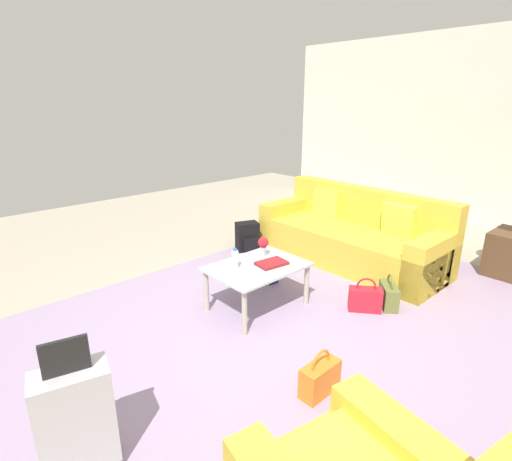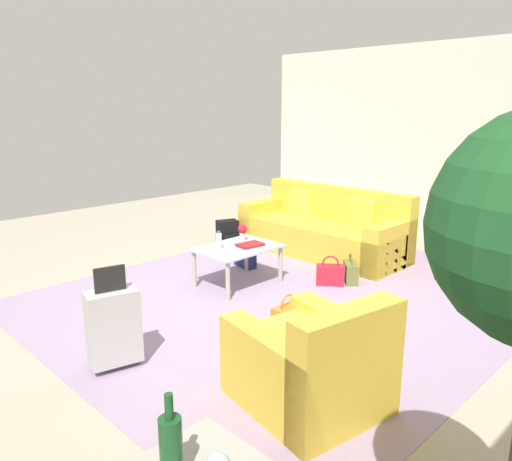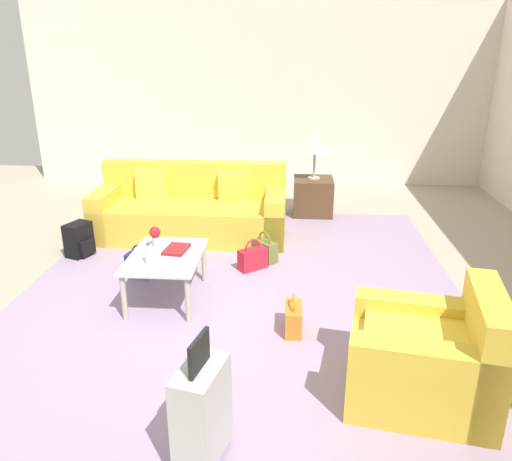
% 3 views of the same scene
% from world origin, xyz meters
% --- Properties ---
extents(ground_plane, '(12.00, 12.00, 0.00)m').
position_xyz_m(ground_plane, '(0.00, 0.00, 0.00)').
color(ground_plane, '#A89E89').
extents(wall_left, '(0.12, 8.00, 3.10)m').
position_xyz_m(wall_left, '(-5.06, 0.00, 1.55)').
color(wall_left, silver).
rests_on(wall_left, ground).
extents(area_rug, '(5.20, 4.40, 0.01)m').
position_xyz_m(area_rug, '(-0.60, 0.20, 0.00)').
color(area_rug, '#9984A3').
rests_on(area_rug, ground).
extents(couch, '(0.95, 2.42, 0.92)m').
position_xyz_m(couch, '(-2.20, -0.60, 0.31)').
color(couch, gold).
rests_on(couch, ground).
extents(coffee_table, '(0.94, 0.68, 0.46)m').
position_xyz_m(coffee_table, '(-0.40, -0.50, 0.40)').
color(coffee_table, silver).
rests_on(coffee_table, ground).
extents(water_bottle, '(0.06, 0.06, 0.20)m').
position_xyz_m(water_bottle, '(-0.20, -0.60, 0.56)').
color(water_bottle, silver).
rests_on(water_bottle, coffee_table).
extents(coffee_table_book, '(0.32, 0.24, 0.03)m').
position_xyz_m(coffee_table_book, '(-0.52, -0.42, 0.48)').
color(coffee_table_book, maroon).
rests_on(coffee_table_book, coffee_table).
extents(flower_vase, '(0.11, 0.11, 0.21)m').
position_xyz_m(flower_vase, '(-0.62, -0.65, 0.59)').
color(flower_vase, '#B2B7BC').
rests_on(flower_vase, coffee_table).
extents(suitcase_silver, '(0.44, 0.31, 0.85)m').
position_xyz_m(suitcase_silver, '(1.60, 0.20, 0.36)').
color(suitcase_silver, '#B7B7BC').
rests_on(suitcase_silver, ground).
extents(handbag_red, '(0.31, 0.34, 0.36)m').
position_xyz_m(handbag_red, '(-1.15, 0.27, 0.13)').
color(handbag_red, red).
rests_on(handbag_red, ground).
extents(handbag_navy, '(0.19, 0.34, 0.36)m').
position_xyz_m(handbag_navy, '(-0.91, -0.91, 0.13)').
color(handbag_navy, navy).
rests_on(handbag_navy, ground).
extents(handbag_olive, '(0.33, 0.32, 0.36)m').
position_xyz_m(handbag_olive, '(-1.40, 0.39, 0.13)').
color(handbag_olive, olive).
rests_on(handbag_olive, ground).
extents(handbag_orange, '(0.32, 0.14, 0.36)m').
position_xyz_m(handbag_orange, '(0.11, 0.73, 0.13)').
color(handbag_orange, orange).
rests_on(handbag_orange, ground).
extents(backpack_black, '(0.35, 0.33, 0.40)m').
position_xyz_m(backpack_black, '(-1.40, -1.79, 0.19)').
color(backpack_black, black).
rests_on(backpack_black, ground).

